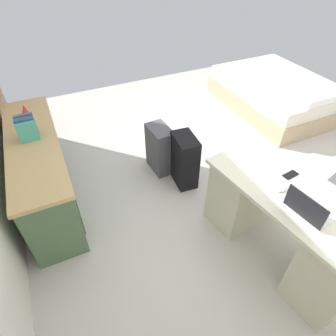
{
  "coord_description": "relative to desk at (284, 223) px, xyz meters",
  "views": [
    {
      "loc": [
        -2.07,
        1.82,
        2.35
      ],
      "look_at": [
        -0.25,
        0.98,
        0.6
      ],
      "focal_mm": 30.35,
      "sensor_mm": 36.0,
      "label": 1
    }
  ],
  "objects": [
    {
      "name": "cell_phone_by_mouse",
      "position": [
        0.18,
        -0.1,
        0.37
      ],
      "size": [
        0.08,
        0.14,
        0.01
      ],
      "primitive_type": "cube",
      "rotation": [
        0.0,
        0.0,
        0.12
      ],
      "color": "black",
      "rests_on": "desk"
    },
    {
      "name": "suitcase_black",
      "position": [
        1.2,
        0.34,
        -0.08
      ],
      "size": [
        0.38,
        0.25,
        0.62
      ],
      "primitive_type": "cube",
      "rotation": [
        0.0,
        0.0,
        -0.09
      ],
      "color": "black",
      "rests_on": "ground_plane"
    },
    {
      "name": "book_row",
      "position": [
        1.65,
        1.81,
        0.48
      ],
      "size": [
        0.15,
        0.17,
        0.22
      ],
      "color": "teal",
      "rests_on": "credenza"
    },
    {
      "name": "desk",
      "position": [
        0.0,
        0.0,
        0.0
      ],
      "size": [
        1.52,
        0.85,
        0.76
      ],
      "color": "beige",
      "rests_on": "ground_plane"
    },
    {
      "name": "computer_mouse",
      "position": [
        0.09,
        0.08,
        0.38
      ],
      "size": [
        0.07,
        0.11,
        0.03
      ],
      "primitive_type": "ellipsoid",
      "rotation": [
        0.0,
        0.0,
        0.14
      ],
      "color": "white",
      "rests_on": "desk"
    },
    {
      "name": "credenza",
      "position": [
        1.59,
        1.81,
        -0.01
      ],
      "size": [
        1.8,
        0.48,
        0.77
      ],
      "color": "#4C6B47",
      "rests_on": "ground_plane"
    },
    {
      "name": "laptop",
      "position": [
        -0.18,
        0.09,
        0.41
      ],
      "size": [
        0.34,
        0.26,
        0.21
      ],
      "color": "silver",
      "rests_on": "desk"
    },
    {
      "name": "suitcase_spare_grey",
      "position": [
        1.53,
        0.5,
        -0.1
      ],
      "size": [
        0.37,
        0.24,
        0.58
      ],
      "primitive_type": "cube",
      "rotation": [
        0.0,
        0.0,
        0.06
      ],
      "color": "#4C4C51",
      "rests_on": "ground_plane"
    },
    {
      "name": "figurine_small",
      "position": [
        2.14,
        1.81,
        0.43
      ],
      "size": [
        0.08,
        0.08,
        0.11
      ],
      "primitive_type": "cone",
      "color": "red",
      "rests_on": "credenza"
    },
    {
      "name": "ground_plane",
      "position": [
        1.11,
        -0.27,
        -0.39
      ],
      "size": [
        5.92,
        5.92,
        0.0
      ],
      "primitive_type": "plane",
      "color": "beige"
    },
    {
      "name": "bed",
      "position": [
        2.15,
        -1.84,
        -0.15
      ],
      "size": [
        1.91,
        1.41,
        0.58
      ],
      "color": "tan",
      "rests_on": "ground_plane"
    }
  ]
}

